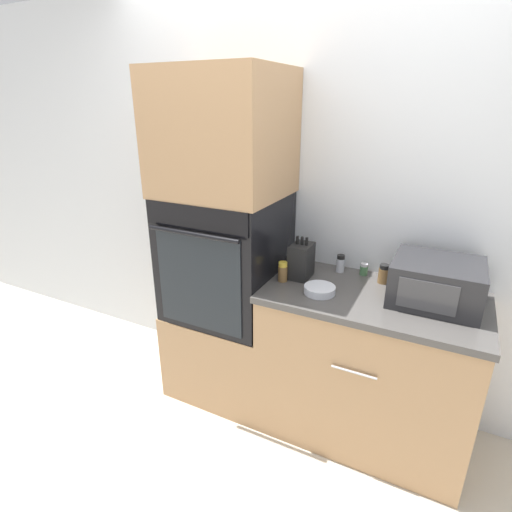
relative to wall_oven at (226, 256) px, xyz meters
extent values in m
plane|color=beige|center=(0.34, -0.30, -0.95)|extent=(12.00, 12.00, 0.00)
cube|color=silver|center=(0.34, 0.33, 0.30)|extent=(8.00, 0.05, 2.50)
cube|color=#A87F56|center=(0.00, 0.00, -0.66)|extent=(0.68, 0.60, 0.57)
cube|color=black|center=(0.00, 0.00, 0.00)|extent=(0.65, 0.59, 0.75)
cube|color=black|center=(0.00, -0.30, 0.31)|extent=(0.63, 0.01, 0.13)
cube|color=orange|center=(0.00, -0.30, 0.31)|extent=(0.09, 0.00, 0.03)
cube|color=black|center=(0.00, -0.30, -0.05)|extent=(0.53, 0.01, 0.56)
cylinder|color=black|center=(0.00, -0.33, 0.23)|extent=(0.55, 0.02, 0.02)
cube|color=#A87F56|center=(0.00, 0.00, 0.71)|extent=(0.68, 0.60, 0.67)
cube|color=#A87F56|center=(0.89, 0.00, -0.52)|extent=(1.10, 0.60, 0.85)
cube|color=#474442|center=(0.89, 0.00, -0.08)|extent=(1.12, 0.63, 0.03)
cylinder|color=#B7B7BC|center=(0.89, -0.31, -0.34)|extent=(0.22, 0.01, 0.01)
cube|color=#232326|center=(1.17, 0.06, 0.04)|extent=(0.42, 0.38, 0.21)
cube|color=#3D3D3F|center=(1.14, -0.13, 0.04)|extent=(0.26, 0.01, 0.15)
cube|color=black|center=(0.47, 0.05, 0.04)|extent=(0.11, 0.16, 0.20)
cylinder|color=black|center=(0.44, 0.05, 0.16)|extent=(0.02, 0.02, 0.04)
cylinder|color=black|center=(0.47, 0.05, 0.16)|extent=(0.02, 0.02, 0.04)
cylinder|color=black|center=(0.49, 0.05, 0.16)|extent=(0.02, 0.02, 0.04)
cylinder|color=silver|center=(0.63, -0.11, -0.04)|extent=(0.16, 0.16, 0.04)
cylinder|color=#427047|center=(0.78, 0.24, -0.04)|extent=(0.05, 0.05, 0.05)
cylinder|color=#B7B7BC|center=(0.78, 0.24, 0.00)|extent=(0.04, 0.04, 0.01)
cylinder|color=brown|center=(0.90, 0.18, -0.02)|extent=(0.06, 0.06, 0.08)
cylinder|color=black|center=(0.90, 0.18, 0.03)|extent=(0.05, 0.05, 0.02)
cylinder|color=silver|center=(0.65, 0.22, -0.02)|extent=(0.05, 0.05, 0.08)
cylinder|color=black|center=(0.65, 0.22, 0.03)|extent=(0.04, 0.04, 0.02)
cylinder|color=brown|center=(0.40, -0.05, -0.02)|extent=(0.05, 0.05, 0.09)
cylinder|color=gold|center=(0.40, -0.05, 0.04)|extent=(0.05, 0.05, 0.02)
camera|label=1|loc=(1.18, -1.93, 0.87)|focal=28.00mm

